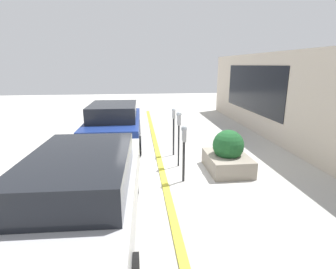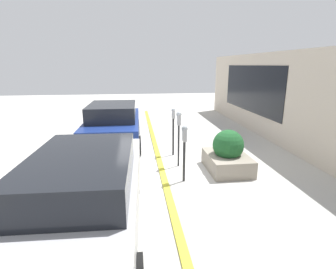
{
  "view_description": "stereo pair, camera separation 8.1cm",
  "coord_description": "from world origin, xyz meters",
  "px_view_note": "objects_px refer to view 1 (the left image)",
  "views": [
    {
      "loc": [
        -7.07,
        0.69,
        2.88
      ],
      "look_at": [
        0.0,
        -0.13,
        0.98
      ],
      "focal_mm": 28.0,
      "sensor_mm": 36.0,
      "label": 1
    },
    {
      "loc": [
        -7.07,
        0.77,
        2.88
      ],
      "look_at": [
        0.0,
        -0.13,
        0.98
      ],
      "focal_mm": 28.0,
      "sensor_mm": 36.0,
      "label": 2
    }
  ],
  "objects_px": {
    "parking_meter_middle": "(174,124)",
    "parked_car_middle": "(114,123)",
    "parking_meter_second": "(179,126)",
    "planter_box": "(228,155)",
    "parking_meter_nearest": "(184,143)",
    "parked_car_front": "(84,193)"
  },
  "relations": [
    {
      "from": "parking_meter_nearest",
      "to": "parking_meter_middle",
      "type": "distance_m",
      "value": 2.03
    },
    {
      "from": "parking_meter_nearest",
      "to": "planter_box",
      "type": "relative_size",
      "value": 0.99
    },
    {
      "from": "parking_meter_second",
      "to": "parking_meter_middle",
      "type": "bearing_deg",
      "value": 0.65
    },
    {
      "from": "parked_car_middle",
      "to": "parking_meter_nearest",
      "type": "bearing_deg",
      "value": -149.21
    },
    {
      "from": "planter_box",
      "to": "parked_car_middle",
      "type": "relative_size",
      "value": 0.34
    },
    {
      "from": "parking_meter_nearest",
      "to": "parked_car_front",
      "type": "height_order",
      "value": "parked_car_front"
    },
    {
      "from": "planter_box",
      "to": "parking_meter_middle",
      "type": "bearing_deg",
      "value": 41.96
    },
    {
      "from": "parking_meter_second",
      "to": "parking_meter_middle",
      "type": "height_order",
      "value": "parking_meter_second"
    },
    {
      "from": "parking_meter_second",
      "to": "planter_box",
      "type": "xyz_separation_m",
      "value": [
        -0.48,
        -1.31,
        -0.75
      ]
    },
    {
      "from": "parking_meter_middle",
      "to": "planter_box",
      "type": "distance_m",
      "value": 2.05
    },
    {
      "from": "parking_meter_nearest",
      "to": "parking_meter_second",
      "type": "height_order",
      "value": "parking_meter_second"
    },
    {
      "from": "planter_box",
      "to": "parked_car_middle",
      "type": "bearing_deg",
      "value": 48.91
    },
    {
      "from": "parking_meter_middle",
      "to": "parked_car_middle",
      "type": "height_order",
      "value": "parking_meter_middle"
    },
    {
      "from": "parked_car_front",
      "to": "parked_car_middle",
      "type": "xyz_separation_m",
      "value": [
        5.46,
        -0.05,
        -0.02
      ]
    },
    {
      "from": "parking_meter_nearest",
      "to": "planter_box",
      "type": "height_order",
      "value": "parking_meter_nearest"
    },
    {
      "from": "parking_meter_middle",
      "to": "parked_car_middle",
      "type": "bearing_deg",
      "value": 54.46
    },
    {
      "from": "parking_meter_middle",
      "to": "planter_box",
      "type": "height_order",
      "value": "parking_meter_middle"
    },
    {
      "from": "parking_meter_second",
      "to": "parked_car_middle",
      "type": "bearing_deg",
      "value": 39.78
    },
    {
      "from": "planter_box",
      "to": "parking_meter_nearest",
      "type": "bearing_deg",
      "value": 112.83
    },
    {
      "from": "parking_meter_nearest",
      "to": "planter_box",
      "type": "xyz_separation_m",
      "value": [
        0.56,
        -1.34,
        -0.56
      ]
    },
    {
      "from": "parking_meter_second",
      "to": "planter_box",
      "type": "bearing_deg",
      "value": -110.05
    },
    {
      "from": "parking_meter_second",
      "to": "parked_car_middle",
      "type": "distance_m",
      "value": 3.18
    }
  ]
}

